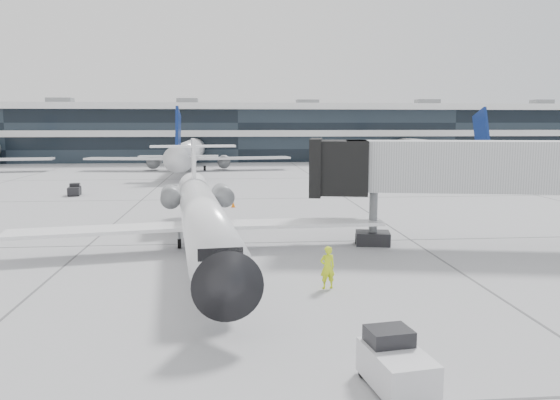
{
  "coord_description": "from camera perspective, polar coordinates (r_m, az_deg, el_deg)",
  "views": [
    {
      "loc": [
        -1.27,
        -33.1,
        7.32
      ],
      "look_at": [
        1.71,
        0.45,
        2.6
      ],
      "focal_mm": 35.0,
      "sensor_mm": 36.0,
      "label": 1
    }
  ],
  "objects": [
    {
      "name": "ground",
      "position": [
        33.92,
        -2.81,
        -4.49
      ],
      "size": [
        220.0,
        220.0,
        0.0
      ],
      "primitive_type": "plane",
      "color": "#98989B",
      "rests_on": "ground"
    },
    {
      "name": "terminal",
      "position": [
        115.13,
        -4.47,
        6.8
      ],
      "size": [
        170.0,
        22.0,
        10.0
      ],
      "primitive_type": "cube",
      "color": "black",
      "rests_on": "ground"
    },
    {
      "name": "bg_jet_center",
      "position": [
        88.66,
        -9.42,
        3.13
      ],
      "size": [
        32.0,
        40.0,
        9.6
      ],
      "primitive_type": null,
      "color": "silver",
      "rests_on": "ground"
    },
    {
      "name": "bg_jet_right",
      "position": [
        94.46,
        15.59,
        3.24
      ],
      "size": [
        32.0,
        40.0,
        9.6
      ],
      "primitive_type": null,
      "color": "silver",
      "rests_on": "ground"
    },
    {
      "name": "regional_jet",
      "position": [
        31.64,
        -8.1,
        -1.57
      ],
      "size": [
        21.5,
        26.84,
        6.2
      ],
      "rotation": [
        0.0,
        0.0,
        0.11
      ],
      "color": "white",
      "rests_on": "ground"
    },
    {
      "name": "jet_bridge",
      "position": [
        34.55,
        22.17,
        3.16
      ],
      "size": [
        20.35,
        7.39,
        6.55
      ],
      "rotation": [
        0.0,
        0.0,
        -0.19
      ],
      "color": "silver",
      "rests_on": "ground"
    },
    {
      "name": "ramp_worker",
      "position": [
        24.58,
        4.98,
        -7.03
      ],
      "size": [
        0.79,
        0.6,
        1.94
      ],
      "primitive_type": "imported",
      "rotation": [
        0.0,
        0.0,
        3.36
      ],
      "color": "#D8F71A",
      "rests_on": "ground"
    },
    {
      "name": "baggage_tug",
      "position": [
        16.14,
        11.98,
        -16.43
      ],
      "size": [
        1.79,
        2.64,
        1.56
      ],
      "rotation": [
        0.0,
        0.0,
        0.15
      ],
      "color": "silver",
      "rests_on": "ground"
    },
    {
      "name": "traffic_cone",
      "position": [
        48.3,
        -4.92,
        -0.45
      ],
      "size": [
        0.48,
        0.48,
        0.56
      ],
      "rotation": [
        0.0,
        0.0,
        0.34
      ],
      "color": "orange",
      "rests_on": "ground"
    },
    {
      "name": "far_tug",
      "position": [
        59.95,
        -20.68,
        0.98
      ],
      "size": [
        1.37,
        2.06,
        1.23
      ],
      "rotation": [
        0.0,
        0.0,
        0.12
      ],
      "color": "black",
      "rests_on": "ground"
    }
  ]
}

